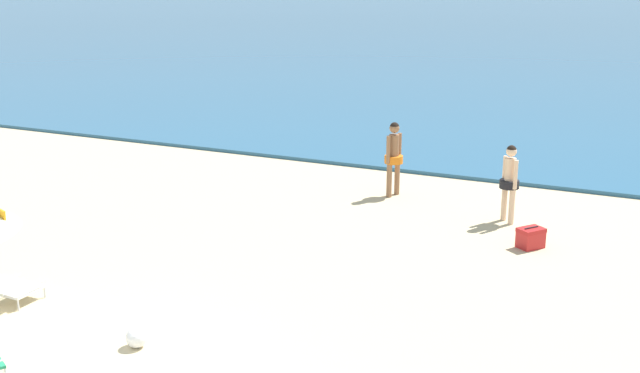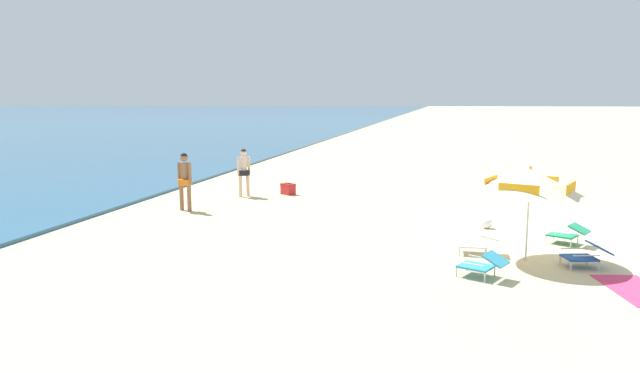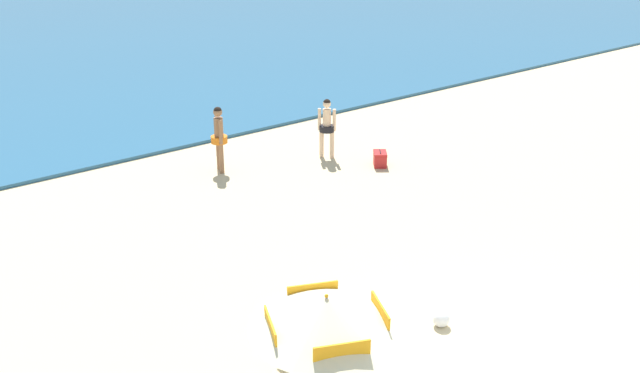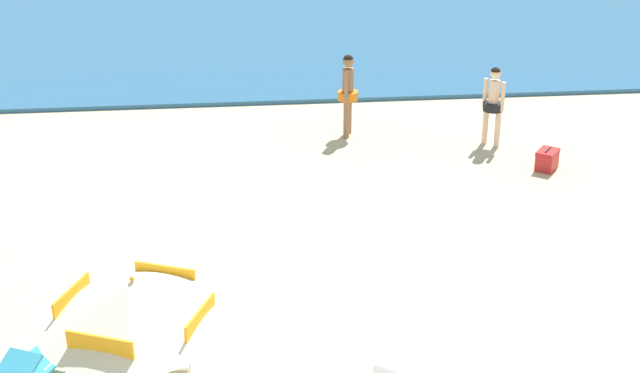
{
  "view_description": "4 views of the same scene",
  "coord_description": "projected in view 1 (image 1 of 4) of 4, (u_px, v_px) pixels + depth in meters",
  "views": [
    {
      "loc": [
        7.05,
        -6.15,
        5.27
      ],
      "look_at": [
        1.19,
        6.35,
        1.41
      ],
      "focal_mm": 43.94,
      "sensor_mm": 36.0,
      "label": 1
    },
    {
      "loc": [
        -15.24,
        3.24,
        3.35
      ],
      "look_at": [
        -0.05,
        6.47,
        1.04
      ],
      "focal_mm": 32.22,
      "sensor_mm": 36.0,
      "label": 2
    },
    {
      "loc": [
        -8.42,
        -6.01,
        7.59
      ],
      "look_at": [
        0.32,
        5.61,
        1.49
      ],
      "focal_mm": 43.02,
      "sensor_mm": 36.0,
      "label": 3
    },
    {
      "loc": [
        -1.55,
        -8.11,
        7.27
      ],
      "look_at": [
        -0.13,
        5.98,
        1.01
      ],
      "focal_mm": 53.23,
      "sensor_mm": 36.0,
      "label": 4
    }
  ],
  "objects": [
    {
      "name": "lounge_chair_under_umbrella",
      "position": [
        14.0,
        288.0,
        12.66
      ],
      "size": [
        0.59,
        0.86,
        0.49
      ],
      "color": "white",
      "rests_on": "ground"
    },
    {
      "name": "person_standing_beside",
      "position": [
        510.0,
        178.0,
        16.58
      ],
      "size": [
        0.41,
        0.41,
        1.69
      ],
      "color": "beige",
      "rests_on": "ground"
    },
    {
      "name": "beach_ball",
      "position": [
        136.0,
        337.0,
        11.25
      ],
      "size": [
        0.31,
        0.31,
        0.31
      ],
      "primitive_type": "sphere",
      "color": "white",
      "rests_on": "ground"
    },
    {
      "name": "person_standing_near_shore",
      "position": [
        394.0,
        154.0,
        18.53
      ],
      "size": [
        0.44,
        0.51,
        1.79
      ],
      "color": "#8C6042",
      "rests_on": "ground"
    },
    {
      "name": "cooler_box",
      "position": [
        531.0,
        238.0,
        15.25
      ],
      "size": [
        0.58,
        0.61,
        0.43
      ],
      "color": "red",
      "rests_on": "ground"
    }
  ]
}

